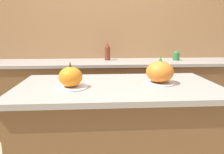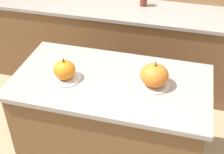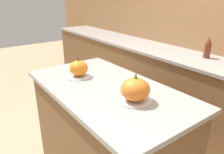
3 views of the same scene
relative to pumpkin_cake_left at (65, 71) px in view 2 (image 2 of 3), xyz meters
name	(u,v)px [view 2 (image 2 of 3)]	position (x,y,z in m)	size (l,w,h in m)	color
kitchen_island	(111,127)	(0.32, 0.06, -0.53)	(1.41, 0.76, 0.93)	brown
back_counter	(140,49)	(0.32, 1.32, -0.54)	(6.00, 0.60, 0.92)	brown
pumpkin_cake_left	(65,71)	(0.00, 0.00, 0.00)	(0.23, 0.23, 0.18)	silver
pumpkin_cake_right	(154,76)	(0.62, 0.08, 0.01)	(0.22, 0.22, 0.20)	silver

